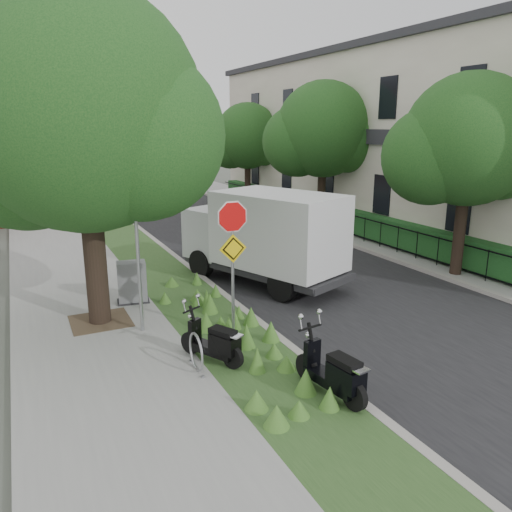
# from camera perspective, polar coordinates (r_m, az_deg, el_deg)

# --- Properties ---
(ground) EXTENTS (120.00, 120.00, 0.00)m
(ground) POSITION_cam_1_polar(r_m,az_deg,el_deg) (11.67, 5.02, -9.43)
(ground) COLOR #4C5147
(ground) RESTS_ON ground
(sidewalk_near) EXTENTS (3.50, 60.00, 0.12)m
(sidewalk_near) POSITION_cam_1_polar(r_m,az_deg,el_deg) (19.73, -21.28, -0.09)
(sidewalk_near) COLOR gray
(sidewalk_near) RESTS_ON ground
(verge) EXTENTS (2.00, 60.00, 0.12)m
(verge) POSITION_cam_1_polar(r_m,az_deg,el_deg) (20.10, -13.48, 0.78)
(verge) COLOR #2D4E21
(verge) RESTS_ON ground
(kerb_near) EXTENTS (0.20, 60.00, 0.13)m
(kerb_near) POSITION_cam_1_polar(r_m,az_deg,el_deg) (20.32, -10.73, 1.10)
(kerb_near) COLOR #9E9991
(kerb_near) RESTS_ON ground
(road) EXTENTS (7.00, 60.00, 0.01)m
(road) POSITION_cam_1_polar(r_m,az_deg,el_deg) (21.46, -1.68, 1.92)
(road) COLOR black
(road) RESTS_ON ground
(kerb_far) EXTENTS (0.20, 60.00, 0.13)m
(kerb_far) POSITION_cam_1_polar(r_m,az_deg,el_deg) (23.06, 6.29, 2.89)
(kerb_far) COLOR #9E9991
(kerb_far) RESTS_ON ground
(footpath_far) EXTENTS (3.20, 60.00, 0.12)m
(footpath_far) POSITION_cam_1_polar(r_m,az_deg,el_deg) (23.99, 9.75, 3.22)
(footpath_far) COLOR gray
(footpath_far) RESTS_ON ground
(street_tree_main) EXTENTS (6.21, 5.54, 7.66)m
(street_tree_main) POSITION_cam_1_polar(r_m,az_deg,el_deg) (12.07, -19.52, 14.09)
(street_tree_main) COLOR black
(street_tree_main) RESTS_ON ground
(bare_post) EXTENTS (0.08, 0.08, 4.00)m
(bare_post) POSITION_cam_1_polar(r_m,az_deg,el_deg) (11.47, -13.39, 0.98)
(bare_post) COLOR #A5A8AD
(bare_post) RESTS_ON ground
(bike_hoop) EXTENTS (0.06, 0.78, 0.77)m
(bike_hoop) POSITION_cam_1_polar(r_m,az_deg,el_deg) (9.94, -6.85, -10.84)
(bike_hoop) COLOR #A5A8AD
(bike_hoop) RESTS_ON ground
(sign_assembly) EXTENTS (0.94, 0.08, 3.22)m
(sign_assembly) POSITION_cam_1_polar(r_m,az_deg,el_deg) (10.82, -2.69, 1.67)
(sign_assembly) COLOR #A5A8AD
(sign_assembly) RESTS_ON ground
(fence_far) EXTENTS (0.04, 24.00, 1.00)m
(fence_far) POSITION_cam_1_polar(r_m,az_deg,el_deg) (23.32, 7.80, 4.49)
(fence_far) COLOR black
(fence_far) RESTS_ON ground
(hedge_far) EXTENTS (1.00, 24.00, 1.10)m
(hedge_far) POSITION_cam_1_polar(r_m,az_deg,el_deg) (23.71, 9.22, 4.60)
(hedge_far) COLOR #184319
(hedge_far) RESTS_ON footpath_far
(terrace_houses) EXTENTS (7.40, 26.40, 8.20)m
(terrace_houses) POSITION_cam_1_polar(r_m,az_deg,el_deg) (25.59, 16.34, 12.80)
(terrace_houses) COLOR beige
(terrace_houses) RESTS_ON ground
(far_tree_a) EXTENTS (4.60, 4.10, 6.22)m
(far_tree_a) POSITION_cam_1_polar(r_m,az_deg,el_deg) (16.74, 22.86, 11.43)
(far_tree_a) COLOR black
(far_tree_a) RESTS_ON ground
(far_tree_b) EXTENTS (4.83, 4.31, 6.56)m
(far_tree_b) POSITION_cam_1_polar(r_m,az_deg,el_deg) (22.86, 7.49, 13.62)
(far_tree_b) COLOR black
(far_tree_b) RESTS_ON ground
(far_tree_c) EXTENTS (4.37, 3.89, 5.93)m
(far_tree_c) POSITION_cam_1_polar(r_m,az_deg,el_deg) (29.89, -1.12, 13.18)
(far_tree_c) COLOR black
(far_tree_c) RESTS_ON ground
(scooter_near) EXTENTS (0.88, 1.47, 0.77)m
(scooter_near) POSITION_cam_1_polar(r_m,az_deg,el_deg) (10.17, -4.42, -10.19)
(scooter_near) COLOR black
(scooter_near) RESTS_ON ground
(scooter_far) EXTENTS (0.53, 1.75, 0.84)m
(scooter_far) POSITION_cam_1_polar(r_m,az_deg,el_deg) (9.01, 9.26, -13.54)
(scooter_far) COLOR black
(scooter_far) RESTS_ON ground
(box_truck) EXTENTS (3.87, 5.74, 2.43)m
(box_truck) POSITION_cam_1_polar(r_m,az_deg,el_deg) (15.17, 1.09, 2.62)
(box_truck) COLOR #262628
(box_truck) RESTS_ON ground
(utility_cabinet) EXTENTS (0.92, 0.68, 1.12)m
(utility_cabinet) POSITION_cam_1_polar(r_m,az_deg,el_deg) (13.84, -13.98, -2.99)
(utility_cabinet) COLOR #262628
(utility_cabinet) RESTS_ON ground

